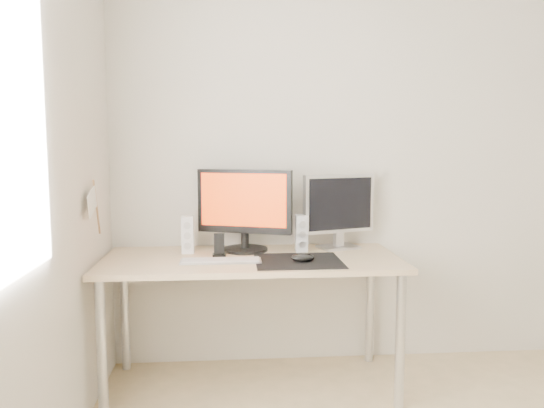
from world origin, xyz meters
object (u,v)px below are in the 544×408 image
keyboard (221,261)px  speaker_left (188,235)px  desk (252,271)px  speaker_right (301,233)px  mouse (303,258)px  second_monitor (339,208)px  main_monitor (244,207)px  phone_dock (219,249)px

keyboard → speaker_left: bearing=126.5°
desk → speaker_right: speaker_right is taller
mouse → keyboard: 0.43m
desk → speaker_left: (-0.35, 0.15, 0.18)m
second_monitor → speaker_left: bearing=-175.9°
mouse → speaker_left: 0.68m
desk → keyboard: size_ratio=3.80×
mouse → keyboard: mouse is taller
second_monitor → main_monitor: bearing=-176.2°
speaker_left → desk: bearing=-22.5°
desk → speaker_left: size_ratio=7.65×
desk → speaker_left: bearing=157.5°
phone_dock → speaker_left: bearing=147.3°
second_monitor → speaker_right: size_ratio=2.10×
desk → keyboard: keyboard is taller
second_monitor → speaker_right: 0.28m
mouse → phone_dock: size_ratio=0.95×
second_monitor → speaker_left: 0.88m
mouse → main_monitor: size_ratio=0.23×
main_monitor → speaker_left: (-0.32, -0.03, -0.15)m
speaker_left → phone_dock: 0.22m
mouse → keyboard: bearing=174.7°
main_monitor → phone_dock: (-0.14, -0.14, -0.22)m
desk → speaker_right: 0.37m
keyboard → phone_dock: bearing=94.4°
speaker_left → keyboard: speaker_left is taller
mouse → desk: (-0.26, 0.15, -0.10)m
speaker_left → speaker_right: 0.64m
mouse → second_monitor: (0.26, 0.36, 0.22)m
second_monitor → keyboard: second_monitor is taller
main_monitor → phone_dock: bearing=-135.7°
phone_dock → keyboard: bearing=-85.6°
desk → speaker_left: 0.42m
mouse → speaker_right: speaker_right is taller
main_monitor → second_monitor: 0.55m
desk → phone_dock: size_ratio=12.49×
main_monitor → mouse: bearing=-47.5°
mouse → speaker_right: bearing=83.8°
mouse → speaker_right: size_ratio=0.58×
speaker_right → mouse: bearing=-96.2°
speaker_right → second_monitor: bearing=16.8°
desk → keyboard: (-0.16, -0.11, 0.09)m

